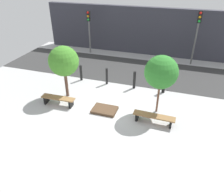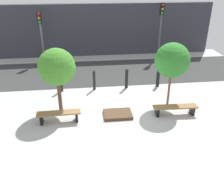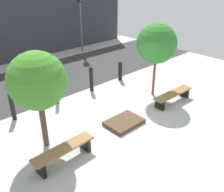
{
  "view_description": "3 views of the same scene",
  "coord_description": "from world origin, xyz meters",
  "px_view_note": "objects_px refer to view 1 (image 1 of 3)",
  "views": [
    {
      "loc": [
        3.17,
        -8.8,
        6.33
      ],
      "look_at": [
        0.34,
        -0.12,
        0.85
      ],
      "focal_mm": 35.0,
      "sensor_mm": 36.0,
      "label": 1
    },
    {
      "loc": [
        -1.35,
        -9.55,
        5.69
      ],
      "look_at": [
        -0.19,
        0.21,
        0.72
      ],
      "focal_mm": 40.0,
      "sensor_mm": 36.0,
      "label": 2
    },
    {
      "loc": [
        -5.13,
        -5.23,
        4.65
      ],
      "look_at": [
        -0.2,
        0.09,
        0.99
      ],
      "focal_mm": 40.0,
      "sensor_mm": 36.0,
      "label": 3
    }
  ],
  "objects_px": {
    "bench_left": "(58,99)",
    "bollard_left": "(107,76)",
    "tree_behind_right_bench": "(161,72)",
    "traffic_light_west": "(89,24)",
    "bollard_center": "(134,80)",
    "tree_behind_left_bench": "(64,61)",
    "bollard_far_left": "(81,73)",
    "traffic_light_mid_west": "(198,29)",
    "bench_right": "(154,117)",
    "planter_bed": "(105,110)",
    "bollard_right": "(164,86)"
  },
  "relations": [
    {
      "from": "bench_left",
      "to": "bollard_left",
      "type": "bearing_deg",
      "value": 59.81
    },
    {
      "from": "tree_behind_right_bench",
      "to": "traffic_light_west",
      "type": "xyz_separation_m",
      "value": [
        -6.53,
        6.94,
        0.17
      ]
    },
    {
      "from": "bench_left",
      "to": "bollard_center",
      "type": "relative_size",
      "value": 1.71
    },
    {
      "from": "tree_behind_right_bench",
      "to": "tree_behind_left_bench",
      "type": "bearing_deg",
      "value": -180.0
    },
    {
      "from": "bench_left",
      "to": "bollard_far_left",
      "type": "height_order",
      "value": "bollard_far_left"
    },
    {
      "from": "tree_behind_right_bench",
      "to": "traffic_light_mid_west",
      "type": "xyz_separation_m",
      "value": [
        1.55,
        6.94,
        0.44
      ]
    },
    {
      "from": "bollard_far_left",
      "to": "bench_right",
      "type": "bearing_deg",
      "value": -30.71
    },
    {
      "from": "tree_behind_left_bench",
      "to": "bollard_far_left",
      "type": "bearing_deg",
      "value": 92.57
    },
    {
      "from": "bench_left",
      "to": "bollard_far_left",
      "type": "xyz_separation_m",
      "value": [
        -0.09,
        3.02,
        0.17
      ]
    },
    {
      "from": "planter_bed",
      "to": "bollard_far_left",
      "type": "distance_m",
      "value": 3.85
    },
    {
      "from": "bench_right",
      "to": "bollard_far_left",
      "type": "height_order",
      "value": "bollard_far_left"
    },
    {
      "from": "tree_behind_left_bench",
      "to": "bollard_left",
      "type": "height_order",
      "value": "tree_behind_left_bench"
    },
    {
      "from": "bench_left",
      "to": "traffic_light_west",
      "type": "xyz_separation_m",
      "value": [
        -1.55,
        7.92,
        2.0
      ]
    },
    {
      "from": "planter_bed",
      "to": "traffic_light_west",
      "type": "distance_m",
      "value": 9.0
    },
    {
      "from": "tree_behind_left_bench",
      "to": "bollard_center",
      "type": "distance_m",
      "value": 4.21
    },
    {
      "from": "bollard_right",
      "to": "tree_behind_right_bench",
      "type": "bearing_deg",
      "value": -92.57
    },
    {
      "from": "bench_left",
      "to": "traffic_light_mid_west",
      "type": "bearing_deg",
      "value": 48.71
    },
    {
      "from": "planter_bed",
      "to": "bench_right",
      "type": "bearing_deg",
      "value": -4.59
    },
    {
      "from": "tree_behind_right_bench",
      "to": "bollard_center",
      "type": "xyz_separation_m",
      "value": [
        -1.63,
        2.03,
        -1.63
      ]
    },
    {
      "from": "tree_behind_right_bench",
      "to": "bollard_right",
      "type": "height_order",
      "value": "tree_behind_right_bench"
    },
    {
      "from": "bench_left",
      "to": "bollard_center",
      "type": "bearing_deg",
      "value": 40.18
    },
    {
      "from": "bollard_center",
      "to": "tree_behind_left_bench",
      "type": "bearing_deg",
      "value": -148.76
    },
    {
      "from": "bollard_far_left",
      "to": "traffic_light_mid_west",
      "type": "bearing_deg",
      "value": 36.51
    },
    {
      "from": "bench_left",
      "to": "bollard_right",
      "type": "xyz_separation_m",
      "value": [
        5.08,
        3.02,
        0.11
      ]
    },
    {
      "from": "bench_left",
      "to": "bollard_left",
      "type": "height_order",
      "value": "bollard_left"
    },
    {
      "from": "traffic_light_mid_west",
      "to": "tree_behind_left_bench",
      "type": "bearing_deg",
      "value": -133.27
    },
    {
      "from": "bollard_center",
      "to": "bench_right",
      "type": "bearing_deg",
      "value": -61.58
    },
    {
      "from": "bench_left",
      "to": "tree_behind_left_bench",
      "type": "bearing_deg",
      "value": 88.23
    },
    {
      "from": "bench_right",
      "to": "bollard_far_left",
      "type": "distance_m",
      "value": 5.91
    },
    {
      "from": "tree_behind_right_bench",
      "to": "bollard_far_left",
      "type": "distance_m",
      "value": 5.72
    },
    {
      "from": "bench_right",
      "to": "traffic_light_mid_west",
      "type": "distance_m",
      "value": 8.39
    },
    {
      "from": "bollard_center",
      "to": "bollard_right",
      "type": "relative_size",
      "value": 1.21
    },
    {
      "from": "bollard_right",
      "to": "traffic_light_west",
      "type": "relative_size",
      "value": 0.26
    },
    {
      "from": "bench_left",
      "to": "planter_bed",
      "type": "relative_size",
      "value": 1.48
    },
    {
      "from": "bench_left",
      "to": "tree_behind_right_bench",
      "type": "distance_m",
      "value": 5.4
    },
    {
      "from": "bench_right",
      "to": "traffic_light_mid_west",
      "type": "height_order",
      "value": "traffic_light_mid_west"
    },
    {
      "from": "bench_left",
      "to": "traffic_light_mid_west",
      "type": "xyz_separation_m",
      "value": [
        6.53,
        7.92,
        2.27
      ]
    },
    {
      "from": "planter_bed",
      "to": "tree_behind_left_bench",
      "type": "bearing_deg",
      "value": 162.61
    },
    {
      "from": "planter_bed",
      "to": "bollard_left",
      "type": "relative_size",
      "value": 1.19
    },
    {
      "from": "bollard_right",
      "to": "bench_left",
      "type": "bearing_deg",
      "value": -149.29
    },
    {
      "from": "tree_behind_left_bench",
      "to": "traffic_light_mid_west",
      "type": "bearing_deg",
      "value": 46.73
    },
    {
      "from": "tree_behind_left_bench",
      "to": "bollard_far_left",
      "type": "xyz_separation_m",
      "value": [
        -0.09,
        2.03,
        -1.56
      ]
    },
    {
      "from": "bench_left",
      "to": "tree_behind_right_bench",
      "type": "bearing_deg",
      "value": 9.35
    },
    {
      "from": "traffic_light_west",
      "to": "bollard_far_left",
      "type": "bearing_deg",
      "value": -73.46
    },
    {
      "from": "traffic_light_west",
      "to": "traffic_light_mid_west",
      "type": "bearing_deg",
      "value": 0.01
    },
    {
      "from": "traffic_light_mid_west",
      "to": "tree_behind_right_bench",
      "type": "bearing_deg",
      "value": -102.57
    },
    {
      "from": "bollard_right",
      "to": "tree_behind_left_bench",
      "type": "bearing_deg",
      "value": -158.16
    },
    {
      "from": "bollard_left",
      "to": "bollard_center",
      "type": "height_order",
      "value": "bollard_center"
    },
    {
      "from": "bench_right",
      "to": "planter_bed",
      "type": "distance_m",
      "value": 2.51
    },
    {
      "from": "bench_right",
      "to": "bollard_left",
      "type": "height_order",
      "value": "bollard_left"
    }
  ]
}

